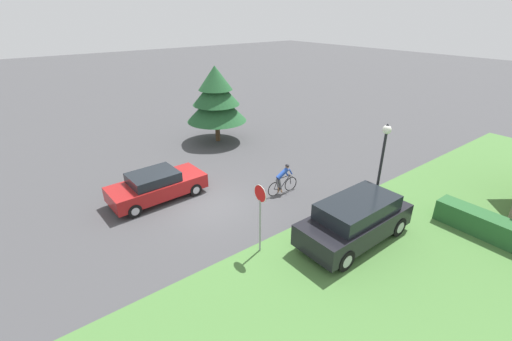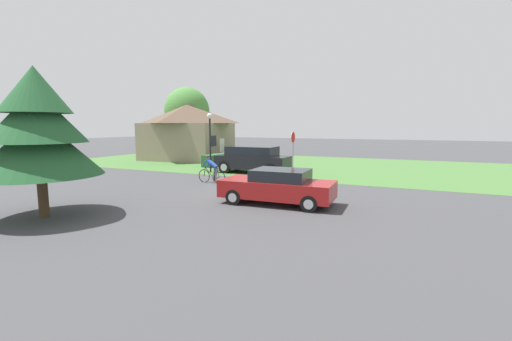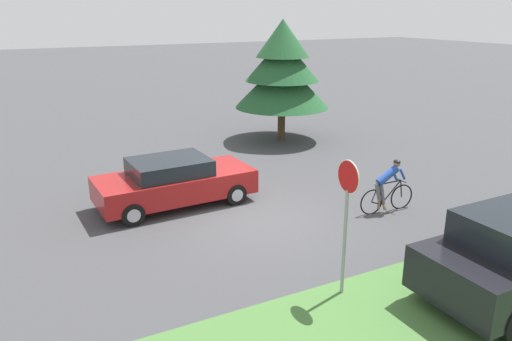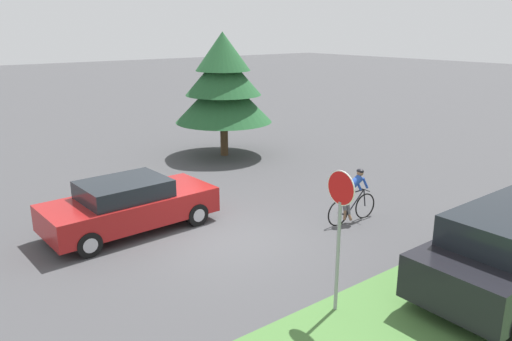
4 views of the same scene
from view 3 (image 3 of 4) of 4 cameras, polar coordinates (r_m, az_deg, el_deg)
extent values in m
plane|color=#424244|center=(13.68, -0.03, -5.59)|extent=(140.00, 140.00, 0.00)
cube|color=maroon|center=(14.67, -9.22, -1.60)|extent=(2.05, 4.56, 0.69)
cube|color=black|center=(14.44, -9.88, 0.43)|extent=(1.74, 2.23, 0.45)
cylinder|color=black|center=(16.04, -5.12, -0.86)|extent=(0.31, 0.64, 0.63)
cylinder|color=#ADADB2|center=(16.04, -5.12, -0.86)|extent=(0.32, 0.37, 0.36)
cylinder|color=black|center=(14.62, -2.40, -2.69)|extent=(0.31, 0.64, 0.63)
cylinder|color=#ADADB2|center=(14.62, -2.40, -2.69)|extent=(0.32, 0.37, 0.36)
cylinder|color=black|center=(15.12, -15.71, -2.68)|extent=(0.31, 0.64, 0.63)
cylinder|color=#ADADB2|center=(15.12, -15.71, -2.68)|extent=(0.32, 0.37, 0.36)
cylinder|color=black|center=(13.61, -13.95, -4.85)|extent=(0.31, 0.64, 0.63)
cylinder|color=#ADADB2|center=(13.61, -13.95, -4.85)|extent=(0.32, 0.37, 0.36)
torus|color=black|center=(14.26, 13.07, -3.53)|extent=(0.09, 0.75, 0.75)
torus|color=black|center=(14.87, 16.29, -2.90)|extent=(0.09, 0.75, 0.75)
cylinder|color=black|center=(14.35, 13.95, -2.70)|extent=(0.05, 0.18, 0.62)
cylinder|color=black|center=(14.57, 15.16, -2.43)|extent=(0.08, 0.64, 0.66)
cylinder|color=black|center=(14.42, 15.03, -1.33)|extent=(0.09, 0.76, 0.06)
cylinder|color=black|center=(14.38, 13.59, -3.66)|extent=(0.06, 0.34, 0.16)
cylinder|color=black|center=(14.23, 13.44, -2.57)|extent=(0.05, 0.22, 0.49)
cylinder|color=black|center=(14.76, 16.25, -2.00)|extent=(0.04, 0.12, 0.52)
cylinder|color=black|center=(14.65, 16.21, -1.08)|extent=(0.44, 0.06, 0.02)
ellipsoid|color=black|center=(14.20, 13.82, -1.52)|extent=(0.09, 0.21, 0.05)
cylinder|color=slate|center=(14.26, 13.75, -2.31)|extent=(0.13, 0.26, 0.52)
cylinder|color=slate|center=(14.39, 14.21, -2.50)|extent=(0.13, 0.26, 0.67)
cylinder|color=#8C6647|center=(14.44, 13.86, -3.73)|extent=(0.08, 0.08, 0.30)
cylinder|color=#8C6647|center=(14.54, 14.44, -4.03)|extent=(0.17, 0.08, 0.21)
cylinder|color=#264CB2|center=(14.30, 14.80, -0.55)|extent=(0.27, 0.70, 0.54)
cylinder|color=#264CB2|center=(14.44, 15.57, -0.54)|extent=(0.09, 0.26, 0.36)
cylinder|color=#264CB2|center=(14.63, 16.38, -0.38)|extent=(0.09, 0.26, 0.36)
sphere|color=#8C6647|center=(14.38, 15.80, 0.78)|extent=(0.19, 0.19, 0.19)
ellipsoid|color=black|center=(14.36, 15.82, 0.97)|extent=(0.22, 0.18, 0.12)
cylinder|color=black|center=(10.86, 19.77, -10.95)|extent=(0.26, 0.82, 0.82)
cylinder|color=#ADADB2|center=(10.86, 19.77, -10.95)|extent=(0.27, 0.48, 0.47)
cylinder|color=gray|center=(10.02, 10.07, -8.14)|extent=(0.07, 0.07, 2.21)
cylinder|color=red|center=(9.51, 10.51, -0.72)|extent=(0.62, 0.03, 0.62)
cylinder|color=silver|center=(9.51, 10.51, -0.72)|extent=(0.66, 0.03, 0.66)
cylinder|color=#4C3823|center=(21.88, 2.92, 5.41)|extent=(0.32, 0.32, 1.45)
cone|color=#23562D|center=(21.57, 2.99, 9.93)|extent=(4.02, 4.02, 2.04)
cone|color=#23562D|center=(21.45, 3.04, 12.57)|extent=(3.14, 3.14, 1.79)
cone|color=#23562D|center=(21.39, 3.08, 14.88)|extent=(2.25, 2.25, 1.55)
camera|label=1|loc=(3.17, -173.45, 44.70)|focal=24.00mm
camera|label=2|loc=(25.96, -29.37, 10.53)|focal=24.00mm
camera|label=4|loc=(1.53, -60.03, 1.15)|focal=35.00mm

